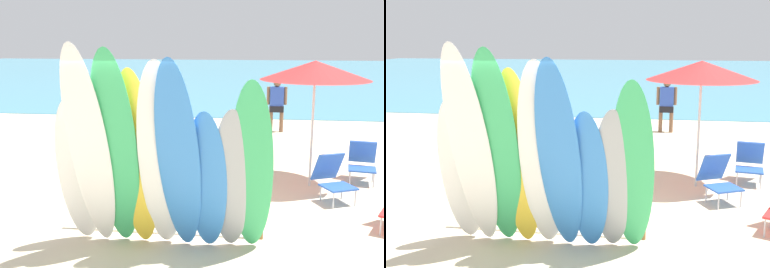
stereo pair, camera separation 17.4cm
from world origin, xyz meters
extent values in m
plane|color=beige|center=(0.00, 14.00, 0.00)|extent=(60.00, 60.00, 0.00)
cube|color=teal|center=(0.00, 29.76, 0.01)|extent=(60.00, 40.00, 0.02)
cylinder|color=brown|center=(-1.27, 0.00, 0.36)|extent=(0.07, 0.07, 0.72)
cylinder|color=brown|center=(1.27, 0.00, 0.36)|extent=(0.07, 0.07, 0.72)
cylinder|color=brown|center=(0.00, 0.00, 0.72)|extent=(2.67, 0.06, 0.06)
ellipsoid|color=white|center=(-1.12, -0.52, 1.03)|extent=(0.60, 0.68, 2.06)
ellipsoid|color=white|center=(-0.86, -0.79, 1.36)|extent=(0.52, 1.08, 2.73)
ellipsoid|color=#38B266|center=(-0.55, -0.71, 1.33)|extent=(0.62, 1.04, 2.67)
ellipsoid|color=yellow|center=(-0.31, -0.59, 1.21)|extent=(0.54, 0.74, 2.43)
ellipsoid|color=white|center=(0.01, -0.68, 1.27)|extent=(0.62, 0.98, 2.54)
ellipsoid|color=#337AD1|center=(0.25, -0.76, 1.28)|extent=(0.61, 1.06, 2.57)
ellipsoid|color=#337AD1|center=(0.58, -0.61, 0.97)|extent=(0.52, 0.73, 1.94)
ellipsoid|color=#999EA3|center=(0.88, -0.57, 0.99)|extent=(0.53, 0.79, 1.97)
ellipsoid|color=#38B266|center=(1.13, -0.63, 1.16)|extent=(0.57, 0.92, 2.32)
cylinder|color=brown|center=(1.62, 7.64, 0.37)|extent=(0.11, 0.11, 0.74)
cylinder|color=brown|center=(1.93, 7.64, 0.37)|extent=(0.11, 0.11, 0.74)
cube|color=black|center=(1.78, 7.64, 0.69)|extent=(0.40, 0.25, 0.18)
cube|color=#2D4CB2|center=(1.78, 7.64, 1.04)|extent=(0.39, 0.21, 0.58)
sphere|color=brown|center=(1.78, 7.64, 1.43)|extent=(0.21, 0.21, 0.21)
cylinder|color=brown|center=(1.53, 7.64, 1.07)|extent=(0.09, 0.09, 0.52)
cylinder|color=brown|center=(2.02, 7.64, 1.07)|extent=(0.09, 0.09, 0.52)
cylinder|color=tan|center=(-2.07, 2.82, 0.42)|extent=(0.13, 0.13, 0.84)
cylinder|color=tan|center=(-1.73, 2.87, 0.42)|extent=(0.13, 0.13, 0.84)
cube|color=orange|center=(-1.90, 2.84, 0.77)|extent=(0.45, 0.28, 0.20)
cube|color=silver|center=(-1.90, 2.84, 1.16)|extent=(0.46, 0.29, 0.65)
sphere|color=tan|center=(-1.90, 2.84, 1.61)|extent=(0.24, 0.24, 0.24)
cylinder|color=tan|center=(-2.17, 2.80, 1.20)|extent=(0.10, 0.10, 0.58)
cylinder|color=tan|center=(-1.62, 2.89, 1.20)|extent=(0.10, 0.10, 0.58)
cylinder|color=#B7B7BC|center=(2.46, 1.33, 0.14)|extent=(0.02, 0.02, 0.28)
cylinder|color=#B7B7BC|center=(2.84, 1.51, 0.14)|extent=(0.02, 0.02, 0.28)
cylinder|color=#B7B7BC|center=(2.30, 1.67, 0.14)|extent=(0.02, 0.02, 0.28)
cylinder|color=#B7B7BC|center=(2.68, 1.85, 0.14)|extent=(0.02, 0.02, 0.28)
cube|color=blue|center=(2.57, 1.59, 0.30)|extent=(0.64, 0.62, 0.03)
cube|color=blue|center=(2.42, 1.90, 0.56)|extent=(0.56, 0.45, 0.51)
cylinder|color=#B7B7BC|center=(2.95, 0.32, 0.14)|extent=(0.02, 0.02, 0.28)
cylinder|color=#B7B7BC|center=(2.95, 2.62, 0.14)|extent=(0.02, 0.02, 0.28)
cylinder|color=#B7B7BC|center=(3.37, 2.55, 0.14)|extent=(0.02, 0.02, 0.28)
cylinder|color=#B7B7BC|center=(3.02, 3.00, 0.14)|extent=(0.02, 0.02, 0.28)
cylinder|color=#B7B7BC|center=(3.44, 2.92, 0.14)|extent=(0.02, 0.02, 0.28)
cube|color=blue|center=(3.20, 2.77, 0.30)|extent=(0.57, 0.53, 0.03)
cube|color=blue|center=(3.26, 3.13, 0.55)|extent=(0.55, 0.39, 0.49)
cylinder|color=silver|center=(2.21, 2.55, 1.13)|extent=(0.04, 0.04, 2.25)
cone|color=red|center=(2.21, 2.55, 2.16)|extent=(1.98, 1.98, 0.35)
camera|label=1|loc=(1.14, -6.24, 2.77)|focal=44.40mm
camera|label=2|loc=(1.31, -6.22, 2.77)|focal=44.40mm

